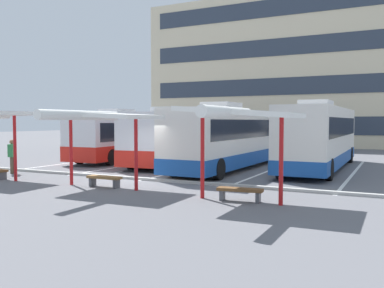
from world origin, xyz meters
name	(u,v)px	position (x,y,z in m)	size (l,w,h in m)	color
ground_plane	(141,180)	(0.00, 0.00, 0.00)	(160.00, 160.00, 0.00)	slate
terminal_building	(301,75)	(0.03, 34.13, 8.18)	(32.78, 13.85, 19.08)	beige
coach_bus_0	(128,137)	(-6.43, 8.16, 1.59)	(2.96, 10.74, 3.49)	silver
coach_bus_1	(179,138)	(-2.14, 7.64, 1.62)	(3.67, 11.54, 3.54)	silver
coach_bus_2	(232,138)	(2.01, 6.32, 1.71)	(2.81, 12.56, 3.68)	silver
coach_bus_3	(320,137)	(6.54, 8.25, 1.77)	(2.62, 12.20, 3.78)	silver
lane_stripe_0	(93,160)	(-8.43, 6.80, 0.00)	(0.16, 14.00, 0.01)	white
lane_stripe_1	(144,163)	(-4.21, 6.80, 0.00)	(0.16, 14.00, 0.01)	white
lane_stripe_2	(204,166)	(0.00, 6.80, 0.00)	(0.16, 14.00, 0.01)	white
lane_stripe_3	(272,169)	(4.21, 6.80, 0.00)	(0.16, 14.00, 0.01)	white
lane_stripe_4	(353,174)	(8.43, 6.80, 0.00)	(0.16, 14.00, 0.01)	white
waiting_shelter_1	(97,117)	(-0.26, -2.72, 2.86)	(4.27, 4.70, 3.11)	red
bench_1	(104,179)	(-0.26, -2.34, 0.33)	(1.52, 0.43, 0.45)	brown
waiting_shelter_2	(238,115)	(5.73, -3.05, 2.89)	(3.76, 4.41, 3.18)	red
bench_2	(240,192)	(5.73, -2.77, 0.33)	(1.56, 0.56, 0.45)	brown
platform_kerb	(142,179)	(0.00, 0.06, 0.06)	(44.00, 0.24, 0.12)	#ADADA8
waiting_passenger_0	(12,154)	(-7.24, -0.91, 1.02)	(0.39, 0.55, 1.75)	brown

